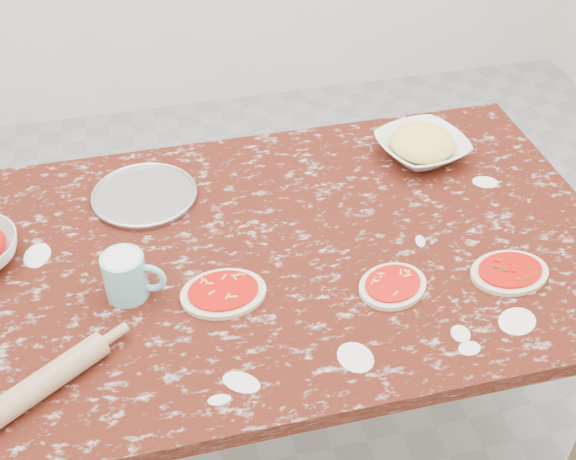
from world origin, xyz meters
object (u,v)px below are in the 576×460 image
at_px(worktable, 288,270).
at_px(cheese_bowl, 422,148).
at_px(rolling_pin, 46,381).
at_px(pizza_tray, 145,196).
at_px(flour_mug, 127,276).

distance_m(worktable, cheese_bowl, 0.55).
height_order(cheese_bowl, rolling_pin, cheese_bowl).
xyz_separation_m(pizza_tray, rolling_pin, (-0.24, -0.58, 0.02)).
xyz_separation_m(pizza_tray, flour_mug, (-0.07, -0.35, 0.05)).
bearing_deg(worktable, rolling_pin, -151.60).
height_order(worktable, flour_mug, flour_mug).
xyz_separation_m(worktable, rolling_pin, (-0.57, -0.31, 0.11)).
xyz_separation_m(worktable, flour_mug, (-0.39, -0.08, 0.14)).
bearing_deg(rolling_pin, flour_mug, 52.23).
xyz_separation_m(worktable, pizza_tray, (-0.32, 0.28, 0.09)).
height_order(worktable, pizza_tray, pizza_tray).
relative_size(cheese_bowl, flour_mug, 1.71).
xyz_separation_m(pizza_tray, cheese_bowl, (0.78, 0.00, 0.02)).
distance_m(pizza_tray, cheese_bowl, 0.78).
relative_size(pizza_tray, cheese_bowl, 1.13).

